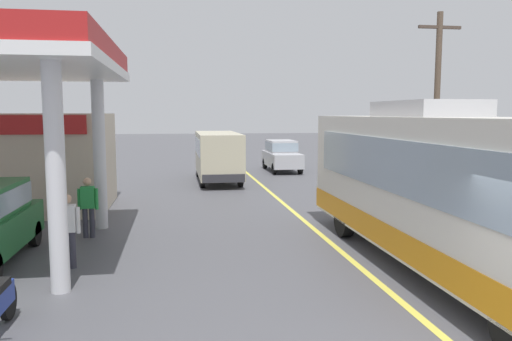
{
  "coord_description": "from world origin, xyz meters",
  "views": [
    {
      "loc": [
        -3.97,
        -5.55,
        3.4
      ],
      "look_at": [
        -1.5,
        10.0,
        1.6
      ],
      "focal_mm": 35.09,
      "sensor_mm": 36.0,
      "label": 1
    }
  ],
  "objects": [
    {
      "name": "pedestrian_near_pump",
      "position": [
        -6.4,
        8.49,
        0.93
      ],
      "size": [
        0.55,
        0.22,
        1.66
      ],
      "color": "#33333F",
      "rests_on": "ground"
    },
    {
      "name": "minibus_opposing_lane",
      "position": [
        -1.94,
        19.37,
        1.47
      ],
      "size": [
        2.04,
        6.13,
        2.44
      ],
      "color": "#BFB799",
      "rests_on": "ground"
    },
    {
      "name": "pedestrian_by_shop",
      "position": [
        -6.37,
        5.69,
        0.93
      ],
      "size": [
        0.55,
        0.22,
        1.66
      ],
      "color": "#33333F",
      "rests_on": "ground"
    },
    {
      "name": "utility_pole_roadside",
      "position": [
        6.49,
        13.51,
        3.89
      ],
      "size": [
        1.8,
        0.24,
        7.43
      ],
      "color": "brown",
      "rests_on": "ground"
    },
    {
      "name": "car_trailing_behind_bus",
      "position": [
        2.16,
        23.36,
        1.01
      ],
      "size": [
        1.7,
        4.2,
        1.82
      ],
      "color": "#B2B2B7",
      "rests_on": "ground"
    },
    {
      "name": "ground",
      "position": [
        0.0,
        20.0,
        0.0
      ],
      "size": [
        120.0,
        120.0,
        0.0
      ],
      "primitive_type": "plane",
      "color": "#4C4C51"
    },
    {
      "name": "coach_bus_main",
      "position": [
        1.68,
        4.19,
        1.72
      ],
      "size": [
        2.6,
        11.04,
        3.69
      ],
      "color": "silver",
      "rests_on": "ground"
    },
    {
      "name": "lane_divider_stripe",
      "position": [
        0.0,
        15.0,
        0.0
      ],
      "size": [
        0.16,
        50.0,
        0.01
      ],
      "primitive_type": "cube",
      "color": "#D8CC4C",
      "rests_on": "ground"
    }
  ]
}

